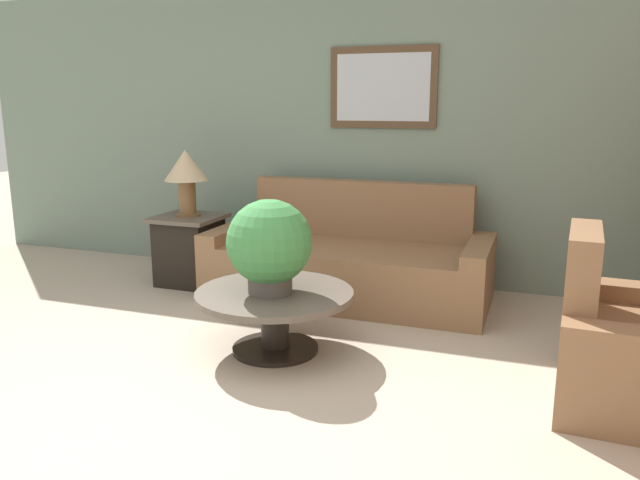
# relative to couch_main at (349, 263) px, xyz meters

# --- Properties ---
(ground_plane) EXTENTS (20.00, 20.00, 0.00)m
(ground_plane) POSITION_rel_couch_main_xyz_m (-0.27, -2.39, -0.29)
(ground_plane) COLOR tan
(wall_back) EXTENTS (7.78, 0.09, 2.60)m
(wall_back) POSITION_rel_couch_main_xyz_m (-0.26, 0.63, 1.02)
(wall_back) COLOR slate
(wall_back) RESTS_ON ground_plane
(couch_main) EXTENTS (2.25, 0.95, 0.92)m
(couch_main) POSITION_rel_couch_main_xyz_m (0.00, 0.00, 0.00)
(couch_main) COLOR brown
(couch_main) RESTS_ON ground_plane
(coffee_table) EXTENTS (1.01, 1.01, 0.40)m
(coffee_table) POSITION_rel_couch_main_xyz_m (-0.11, -1.25, 0.01)
(coffee_table) COLOR black
(coffee_table) RESTS_ON ground_plane
(side_table) EXTENTS (0.55, 0.55, 0.61)m
(side_table) POSITION_rel_couch_main_xyz_m (-1.44, -0.09, 0.02)
(side_table) COLOR black
(side_table) RESTS_ON ground_plane
(table_lamp) EXTENTS (0.37, 0.37, 0.57)m
(table_lamp) POSITION_rel_couch_main_xyz_m (-1.44, -0.09, 0.71)
(table_lamp) COLOR brown
(table_lamp) RESTS_ON side_table
(potted_plant_on_table) EXTENTS (0.53, 0.53, 0.59)m
(potted_plant_on_table) POSITION_rel_couch_main_xyz_m (-0.12, -1.30, 0.43)
(potted_plant_on_table) COLOR #4C4742
(potted_plant_on_table) RESTS_ON coffee_table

